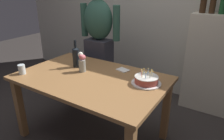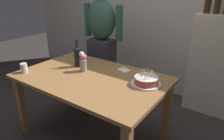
# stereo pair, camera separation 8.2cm
# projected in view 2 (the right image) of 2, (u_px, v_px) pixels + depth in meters

# --- Properties ---
(ground_plane) EXTENTS (10.00, 10.00, 0.00)m
(ground_plane) POSITION_uv_depth(u_px,v_px,m) (94.00, 135.00, 2.41)
(ground_plane) COLOR #332D2B
(back_wall) EXTENTS (5.20, 0.10, 2.60)m
(back_wall) POSITION_uv_depth(u_px,v_px,m) (158.00, 7.00, 3.09)
(back_wall) COLOR beige
(back_wall) RESTS_ON ground_plane
(dining_table) EXTENTS (1.50, 0.96, 0.74)m
(dining_table) POSITION_uv_depth(u_px,v_px,m) (92.00, 85.00, 2.17)
(dining_table) COLOR olive
(dining_table) RESTS_ON ground_plane
(birthday_cake) EXTENTS (0.28, 0.28, 0.14)m
(birthday_cake) POSITION_uv_depth(u_px,v_px,m) (146.00, 81.00, 1.95)
(birthday_cake) COLOR white
(birthday_cake) RESTS_ON dining_table
(water_glass_near) EXTENTS (0.07, 0.07, 0.10)m
(water_glass_near) POSITION_uv_depth(u_px,v_px,m) (24.00, 68.00, 2.21)
(water_glass_near) COLOR silver
(water_glass_near) RESTS_ON dining_table
(wine_bottle) EXTENTS (0.08, 0.08, 0.31)m
(wine_bottle) POSITION_uv_depth(u_px,v_px,m) (78.00, 56.00, 2.35)
(wine_bottle) COLOR black
(wine_bottle) RESTS_ON dining_table
(napkin_stack) EXTENTS (0.15, 0.13, 0.01)m
(napkin_stack) POSITION_uv_depth(u_px,v_px,m) (124.00, 70.00, 2.28)
(napkin_stack) COLOR white
(napkin_stack) RESTS_ON dining_table
(flower_vase) EXTENTS (0.08, 0.09, 0.21)m
(flower_vase) POSITION_uv_depth(u_px,v_px,m) (83.00, 61.00, 2.23)
(flower_vase) COLOR #999E93
(flower_vase) RESTS_ON dining_table
(person_man_bearded) EXTENTS (0.61, 0.27, 1.66)m
(person_man_bearded) POSITION_uv_depth(u_px,v_px,m) (102.00, 43.00, 2.85)
(person_man_bearded) COLOR #33333D
(person_man_bearded) RESTS_ON ground_plane
(shelf_cabinet) EXTENTS (0.63, 0.30, 1.58)m
(shelf_cabinet) POSITION_uv_depth(u_px,v_px,m) (216.00, 65.00, 2.67)
(shelf_cabinet) COLOR beige
(shelf_cabinet) RESTS_ON ground_plane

